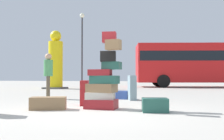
{
  "coord_description": "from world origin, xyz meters",
  "views": [
    {
      "loc": [
        1.23,
        -5.08,
        0.72
      ],
      "look_at": [
        -0.16,
        1.65,
        0.93
      ],
      "focal_mm": 39.45,
      "sensor_mm": 36.0,
      "label": 1
    }
  ],
  "objects": [
    {
      "name": "suitcase_maroon_left_side",
      "position": [
        -0.74,
        0.98,
        0.32
      ],
      "size": [
        0.25,
        0.43,
        0.64
      ],
      "primitive_type": "cube",
      "rotation": [
        0.0,
        0.0,
        0.18
      ],
      "color": "maroon",
      "rests_on": "ground"
    },
    {
      "name": "lamp_post",
      "position": [
        -4.92,
        13.22,
        3.79
      ],
      "size": [
        0.36,
        0.36,
        5.76
      ],
      "color": "#333338",
      "rests_on": "ground"
    },
    {
      "name": "suitcase_brown_foreground_near",
      "position": [
        -1.28,
        0.05,
        0.14
      ],
      "size": [
        0.85,
        0.57,
        0.28
      ],
      "primitive_type": "cube",
      "rotation": [
        0.0,
        0.0,
        0.29
      ],
      "color": "olive",
      "rests_on": "ground"
    },
    {
      "name": "suitcase_teal_upright_blue",
      "position": [
        1.07,
        0.13,
        0.14
      ],
      "size": [
        0.57,
        0.46,
        0.29
      ],
      "primitive_type": "cube",
      "rotation": [
        0.0,
        0.0,
        0.15
      ],
      "color": "#26594C",
      "rests_on": "ground"
    },
    {
      "name": "person_bearded_onlooker",
      "position": [
        -2.56,
        2.62,
        0.91
      ],
      "size": [
        0.3,
        0.32,
        1.53
      ],
      "rotation": [
        0.0,
        0.0,
        -1.14
      ],
      "color": "brown",
      "rests_on": "ground"
    },
    {
      "name": "parked_bus",
      "position": [
        4.26,
        14.25,
        1.83
      ],
      "size": [
        10.27,
        4.28,
        3.15
      ],
      "rotation": [
        0.0,
        0.0,
        0.18
      ],
      "color": "red",
      "rests_on": "ground"
    },
    {
      "name": "suitcase_navy_foreground_far",
      "position": [
        -0.2,
        3.03,
        0.13
      ],
      "size": [
        0.7,
        0.4,
        0.27
      ],
      "primitive_type": "cube",
      "rotation": [
        0.0,
        0.0,
        -0.13
      ],
      "color": "#334F99",
      "rests_on": "ground"
    },
    {
      "name": "suitcase_tower",
      "position": [
        -0.1,
        0.44,
        0.61
      ],
      "size": [
        0.88,
        0.72,
        1.78
      ],
      "color": "maroon",
      "rests_on": "ground"
    },
    {
      "name": "suitcase_slate_behind_tower",
      "position": [
        0.28,
        2.69,
        0.39
      ],
      "size": [
        0.33,
        0.48,
        0.78
      ],
      "primitive_type": "cube",
      "rotation": [
        0.0,
        0.0,
        0.32
      ],
      "color": "gray",
      "rests_on": "ground"
    },
    {
      "name": "yellow_dummy_statue",
      "position": [
        -5.42,
        9.47,
        1.64
      ],
      "size": [
        1.26,
        1.26,
        3.69
      ],
      "color": "yellow",
      "rests_on": "ground"
    },
    {
      "name": "ground_plane",
      "position": [
        0.0,
        0.0,
        0.0
      ],
      "size": [
        80.0,
        80.0,
        0.0
      ],
      "primitive_type": "plane",
      "color": "#ADA89E"
    }
  ]
}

